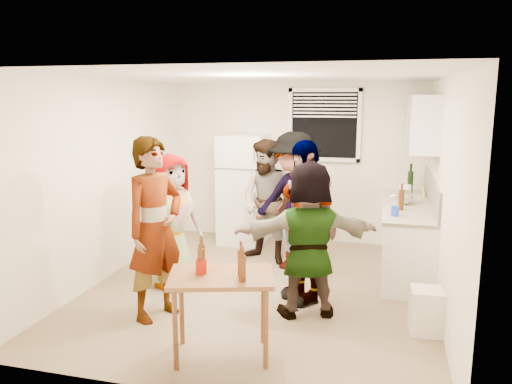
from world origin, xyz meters
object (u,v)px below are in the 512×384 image
(refrigerator, at_px, (244,189))
(guest_orange, at_px, (307,314))
(wine_bottle, at_px, (410,193))
(guest_stripe, at_px, (158,316))
(guest_back_right, at_px, (293,269))
(guest_back_left, at_px, (268,261))
(beer_bottle_counter, at_px, (401,210))
(serving_table, at_px, (222,355))
(trash_bin, at_px, (426,308))
(guest_grey, at_px, (174,285))
(guest_black, at_px, (303,299))
(beer_bottle_table, at_px, (242,281))
(red_cup, at_px, (201,273))
(kettle, at_px, (404,204))
(blue_cup, at_px, (395,216))

(refrigerator, relative_size, guest_orange, 1.03)
(wine_bottle, xyz_separation_m, guest_stripe, (-2.61, -2.95, -0.90))
(refrigerator, relative_size, guest_back_right, 0.92)
(wine_bottle, bearing_deg, guest_back_left, -153.71)
(beer_bottle_counter, relative_size, guest_back_right, 0.13)
(guest_back_right, distance_m, guest_orange, 1.40)
(serving_table, height_order, guest_stripe, serving_table)
(refrigerator, bearing_deg, guest_back_right, -47.40)
(trash_bin, relative_size, guest_grey, 0.27)
(guest_back_right, bearing_deg, guest_black, -49.39)
(beer_bottle_table, bearing_deg, red_cup, 167.65)
(guest_grey, xyz_separation_m, guest_orange, (1.72, -0.42, 0.00))
(kettle, bearing_deg, refrigerator, 173.80)
(guest_black, bearing_deg, guest_back_left, 167.56)
(serving_table, bearing_deg, guest_stripe, 146.37)
(refrigerator, distance_m, beer_bottle_counter, 2.61)
(trash_bin, bearing_deg, refrigerator, 135.28)
(guest_back_left, bearing_deg, guest_orange, -42.25)
(beer_bottle_table, distance_m, guest_black, 1.73)
(kettle, relative_size, wine_bottle, 0.79)
(beer_bottle_counter, bearing_deg, guest_back_right, 178.55)
(guest_stripe, xyz_separation_m, guest_orange, (1.51, 0.44, 0.00))
(kettle, relative_size, guest_stripe, 0.13)
(serving_table, height_order, guest_back_right, serving_table)
(kettle, height_order, guest_back_right, kettle)
(blue_cup, xyz_separation_m, guest_back_right, (-1.27, 0.38, -0.90))
(beer_bottle_table, relative_size, guest_stripe, 0.12)
(kettle, distance_m, serving_table, 3.28)
(serving_table, distance_m, red_cup, 0.78)
(kettle, bearing_deg, guest_stripe, -128.33)
(beer_bottle_table, relative_size, guest_black, 0.12)
(serving_table, relative_size, guest_stripe, 0.47)
(guest_back_left, bearing_deg, refrigerator, 145.60)
(guest_back_left, bearing_deg, guest_stripe, -88.77)
(wine_bottle, bearing_deg, beer_bottle_counter, -97.16)
(blue_cup, bearing_deg, guest_back_right, 163.41)
(blue_cup, bearing_deg, trash_bin, -73.80)
(wine_bottle, relative_size, guest_back_right, 0.17)
(kettle, height_order, beer_bottle_counter, beer_bottle_counter)
(guest_grey, height_order, guest_back_right, guest_back_right)
(refrigerator, relative_size, guest_back_left, 0.99)
(guest_orange, bearing_deg, guest_grey, -33.54)
(beer_bottle_counter, bearing_deg, wine_bottle, 82.84)
(kettle, relative_size, serving_table, 0.28)
(serving_table, distance_m, guest_grey, 1.85)
(trash_bin, distance_m, guest_stripe, 2.74)
(refrigerator, height_order, beer_bottle_table, refrigerator)
(beer_bottle_counter, bearing_deg, refrigerator, 154.40)
(guest_back_left, bearing_deg, serving_table, -64.88)
(trash_bin, height_order, guest_back_left, trash_bin)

